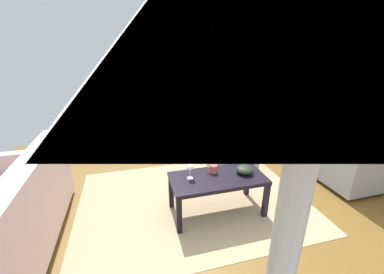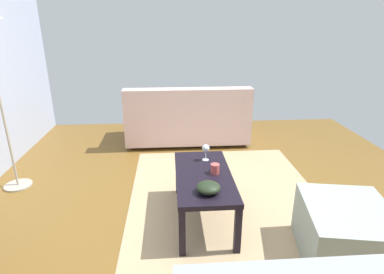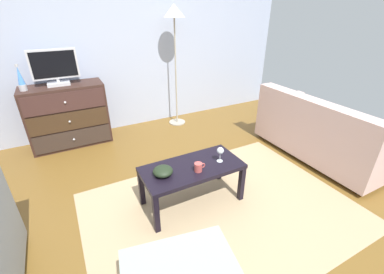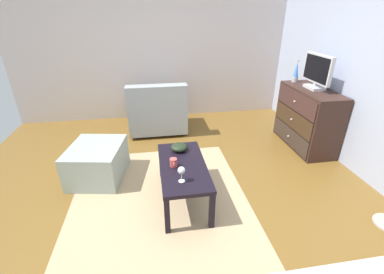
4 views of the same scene
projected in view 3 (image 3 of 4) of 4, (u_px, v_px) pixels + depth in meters
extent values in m
cube|color=brown|center=(195.00, 206.00, 2.65)|extent=(5.72, 5.17, 0.05)
cube|color=#A8B3CC|center=(122.00, 41.00, 3.86)|extent=(5.72, 0.12, 2.72)
cube|color=tan|center=(222.00, 210.00, 2.56)|extent=(2.60, 1.90, 0.01)
cube|color=#37221C|center=(68.00, 115.00, 3.64)|extent=(1.06, 0.45, 0.88)
cube|color=#352923|center=(74.00, 139.00, 3.58)|extent=(1.00, 0.02, 0.25)
sphere|color=silver|center=(74.00, 140.00, 3.57)|extent=(0.03, 0.03, 0.03)
cube|color=#3A2818|center=(70.00, 121.00, 3.46)|extent=(1.00, 0.02, 0.25)
sphere|color=silver|center=(70.00, 122.00, 3.45)|extent=(0.03, 0.03, 0.03)
cube|color=#3E2623|center=(65.00, 102.00, 3.34)|extent=(1.00, 0.02, 0.25)
sphere|color=silver|center=(65.00, 102.00, 3.32)|extent=(0.03, 0.03, 0.03)
cube|color=silver|center=(59.00, 84.00, 3.44)|extent=(0.28, 0.18, 0.04)
cylinder|color=silver|center=(58.00, 80.00, 3.42)|extent=(0.04, 0.04, 0.05)
cube|color=silver|center=(54.00, 64.00, 3.32)|extent=(0.58, 0.05, 0.38)
cube|color=black|center=(54.00, 64.00, 3.30)|extent=(0.53, 0.01, 0.33)
cylinder|color=#B7B7BC|center=(23.00, 88.00, 3.21)|extent=(0.09, 0.09, 0.08)
cone|color=#4C8CE5|center=(19.00, 76.00, 3.14)|extent=(0.08, 0.08, 0.22)
cylinder|color=#B7B7BC|center=(16.00, 65.00, 3.08)|extent=(0.04, 0.04, 0.03)
cube|color=black|center=(142.00, 188.00, 2.57)|extent=(0.05, 0.05, 0.40)
cube|color=black|center=(219.00, 164.00, 2.96)|extent=(0.05, 0.05, 0.40)
cube|color=black|center=(156.00, 214.00, 2.24)|extent=(0.05, 0.05, 0.40)
cube|color=black|center=(241.00, 184.00, 2.63)|extent=(0.05, 0.05, 0.40)
cube|color=black|center=(192.00, 168.00, 2.50)|extent=(0.99, 0.48, 0.04)
cylinder|color=silver|center=(220.00, 161.00, 2.57)|extent=(0.06, 0.06, 0.00)
cylinder|color=silver|center=(220.00, 157.00, 2.55)|extent=(0.01, 0.01, 0.09)
sphere|color=silver|center=(220.00, 151.00, 2.52)|extent=(0.07, 0.07, 0.07)
cylinder|color=#B84C48|center=(198.00, 167.00, 2.40)|extent=(0.08, 0.08, 0.08)
torus|color=#B84C48|center=(203.00, 165.00, 2.42)|extent=(0.05, 0.01, 0.05)
ellipsoid|color=black|center=(163.00, 171.00, 2.34)|extent=(0.19, 0.19, 0.08)
cylinder|color=#332319|center=(293.00, 127.00, 4.29)|extent=(0.05, 0.05, 0.05)
cylinder|color=#332319|center=(359.00, 192.00, 2.78)|extent=(0.05, 0.05, 0.05)
cylinder|color=#332319|center=(262.00, 135.00, 4.00)|extent=(0.05, 0.05, 0.05)
cube|color=beige|center=(322.00, 139.00, 3.44)|extent=(0.85, 1.72, 0.37)
cube|color=beige|center=(312.00, 116.00, 3.13)|extent=(0.20, 1.72, 0.41)
cube|color=beige|center=(282.00, 101.00, 3.94)|extent=(0.81, 0.12, 0.20)
cylinder|color=#9E413E|center=(325.00, 111.00, 3.62)|extent=(0.16, 0.40, 0.16)
cylinder|color=#332319|center=(17.00, 244.00, 2.17)|extent=(0.05, 0.05, 0.05)
cylinder|color=#A59E8C|center=(177.00, 122.00, 4.50)|extent=(0.28, 0.28, 0.02)
cylinder|color=#A59E8C|center=(176.00, 74.00, 4.11)|extent=(0.02, 0.02, 1.67)
cone|color=silver|center=(174.00, 10.00, 3.69)|extent=(0.32, 0.32, 0.18)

